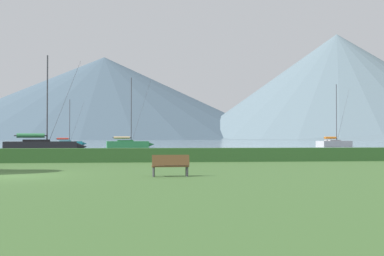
# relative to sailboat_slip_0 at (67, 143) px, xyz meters

# --- Properties ---
(ground_plane) EXTENTS (1000.00, 1000.00, 0.00)m
(ground_plane) POSITION_rel_sailboat_slip_0_xyz_m (8.60, -68.18, -0.55)
(ground_plane) COLOR #3D602D
(harbor_water) EXTENTS (320.00, 246.00, 0.00)m
(harbor_water) POSITION_rel_sailboat_slip_0_xyz_m (8.60, 68.82, -0.55)
(harbor_water) COLOR gray
(harbor_water) RESTS_ON ground_plane
(hedge_line) EXTENTS (80.00, 1.20, 0.95)m
(hedge_line) POSITION_rel_sailboat_slip_0_xyz_m (8.60, -57.18, -0.07)
(hedge_line) COLOR #284C23
(hedge_line) RESTS_ON ground_plane
(sailboat_slip_0) EXTENTS (6.62, 2.78, 8.80)m
(sailboat_slip_0) POSITION_rel_sailboat_slip_0_xyz_m (0.00, 0.00, 0.00)
(sailboat_slip_0) COLOR #19707A
(sailboat_slip_0) RESTS_ON harbor_water
(sailboat_slip_1) EXTENTS (9.06, 3.95, 10.87)m
(sailboat_slip_1) POSITION_rel_sailboat_slip_0_xyz_m (3.13, -36.26, 0.19)
(sailboat_slip_1) COLOR black
(sailboat_slip_1) RESTS_ON harbor_water
(sailboat_slip_2) EXTENTS (7.69, 3.06, 11.18)m
(sailboat_slip_2) POSITION_rel_sailboat_slip_0_xyz_m (11.92, -15.23, 0.10)
(sailboat_slip_2) COLOR #236B38
(sailboat_slip_2) RESTS_ON harbor_water
(sailboat_slip_5) EXTENTS (7.52, 4.13, 11.06)m
(sailboat_slip_5) POSITION_rel_sailboat_slip_0_xyz_m (47.98, -10.35, 0.09)
(sailboat_slip_5) COLOR #9E9EA3
(sailboat_slip_5) RESTS_ON harbor_water
(park_bench_near_path) EXTENTS (1.63, 0.54, 0.95)m
(park_bench_near_path) POSITION_rel_sailboat_slip_0_xyz_m (15.64, -69.09, -0.02)
(park_bench_near_path) COLOR brown
(park_bench_near_path) RESTS_ON ground_plane
(distant_hill_west_ridge) EXTENTS (281.55, 281.55, 65.80)m
(distant_hill_west_ridge) POSITION_rel_sailboat_slip_0_xyz_m (-18.07, 286.73, 32.35)
(distant_hill_west_ridge) COLOR #425666
(distant_hill_west_ridge) RESTS_ON ground_plane
(distant_hill_central_peak) EXTENTS (210.52, 210.52, 74.11)m
(distant_hill_central_peak) POSITION_rel_sailboat_slip_0_xyz_m (149.04, 223.22, 36.51)
(distant_hill_central_peak) COLOR slate
(distant_hill_central_peak) RESTS_ON ground_plane
(distant_hill_east_ridge) EXTENTS (328.91, 328.91, 45.69)m
(distant_hill_east_ridge) POSITION_rel_sailboat_slip_0_xyz_m (189.18, 265.47, 22.30)
(distant_hill_east_ridge) COLOR slate
(distant_hill_east_ridge) RESTS_ON ground_plane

